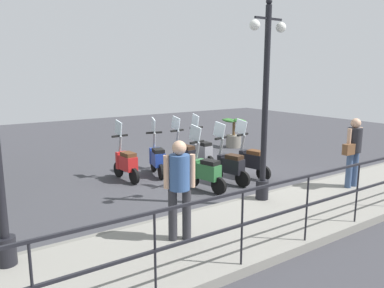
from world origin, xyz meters
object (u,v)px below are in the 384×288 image
at_px(potted_palm, 234,135).
at_px(scooter_far_2, 157,158).
at_px(scooter_near_0, 251,160).
at_px(pedestrian_distant, 179,183).
at_px(lamp_post_near, 265,115).
at_px(scooter_near_1, 229,165).
at_px(scooter_far_3, 126,162).
at_px(scooter_far_0, 202,151).
at_px(pedestrian_with_bag, 353,147).
at_px(scooter_near_2, 206,171).
at_px(scooter_far_1, 184,154).

height_order(potted_palm, scooter_far_2, scooter_far_2).
bearing_deg(scooter_near_0, pedestrian_distant, 109.38).
distance_m(pedestrian_distant, scooter_far_2, 4.36).
xyz_separation_m(lamp_post_near, scooter_near_1, (1.59, -0.44, -1.42)).
height_order(scooter_near_0, scooter_far_3, same).
height_order(lamp_post_near, scooter_near_1, lamp_post_near).
height_order(scooter_far_0, scooter_far_3, same).
distance_m(pedestrian_with_bag, scooter_far_3, 5.48).
relative_size(pedestrian_with_bag, scooter_far_3, 1.03).
relative_size(pedestrian_with_bag, scooter_far_2, 1.03).
bearing_deg(scooter_near_2, scooter_far_3, 20.53).
bearing_deg(pedestrian_with_bag, scooter_far_2, 39.09).
bearing_deg(scooter_far_1, pedestrian_distant, 139.02).
bearing_deg(pedestrian_with_bag, scooter_far_3, 46.40).
relative_size(scooter_far_2, scooter_far_3, 1.00).
distance_m(scooter_far_0, scooter_far_3, 2.44).
xyz_separation_m(scooter_near_1, scooter_near_2, (-0.11, 0.82, 0.00)).
bearing_deg(scooter_far_1, scooter_far_2, 79.38).
xyz_separation_m(scooter_near_1, scooter_far_2, (1.69, 1.11, 0.00)).
bearing_deg(scooter_near_2, pedestrian_distant, 123.43).
bearing_deg(pedestrian_distant, scooter_near_2, 161.10).
relative_size(pedestrian_with_bag, scooter_near_0, 1.03).
relative_size(lamp_post_near, scooter_far_1, 2.58).
bearing_deg(lamp_post_near, potted_palm, -34.90).
distance_m(potted_palm, scooter_near_1, 4.67).
relative_size(scooter_far_0, scooter_far_2, 1.00).
height_order(scooter_near_0, scooter_far_1, same).
height_order(pedestrian_distant, scooter_far_2, pedestrian_distant).
bearing_deg(scooter_near_1, scooter_far_2, 19.95).
bearing_deg(scooter_far_2, scooter_near_1, -132.10).
bearing_deg(pedestrian_distant, scooter_far_1, 171.55).
xyz_separation_m(lamp_post_near, potted_palm, (5.07, -3.54, -1.46)).
height_order(lamp_post_near, scooter_near_2, lamp_post_near).
xyz_separation_m(lamp_post_near, scooter_far_0, (3.38, -0.87, -1.42)).
height_order(pedestrian_with_bag, scooter_far_2, pedestrian_with_bag).
height_order(scooter_near_1, scooter_far_3, same).
xyz_separation_m(scooter_far_0, scooter_far_2, (-0.10, 1.54, 0.00)).
height_order(pedestrian_with_bag, scooter_far_0, pedestrian_with_bag).
xyz_separation_m(scooter_near_0, scooter_far_3, (1.62, 2.81, 0.00)).
xyz_separation_m(potted_palm, scooter_near_0, (-3.39, 2.30, 0.04)).
xyz_separation_m(scooter_near_0, scooter_far_2, (1.59, 1.92, 0.00)).
bearing_deg(potted_palm, scooter_near_2, 132.55).
xyz_separation_m(lamp_post_near, pedestrian_distant, (-0.66, 2.44, -0.82)).
relative_size(potted_palm, scooter_far_2, 0.69).
relative_size(scooter_near_1, scooter_far_3, 1.00).
xyz_separation_m(scooter_near_0, scooter_near_1, (-0.10, 0.80, 0.00)).
xyz_separation_m(potted_palm, scooter_far_3, (-1.77, 5.11, 0.04)).
xyz_separation_m(scooter_near_1, scooter_far_0, (1.80, -0.43, 0.00)).
bearing_deg(pedestrian_with_bag, lamp_post_near, 77.90).
height_order(potted_palm, scooter_near_0, scooter_near_0).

